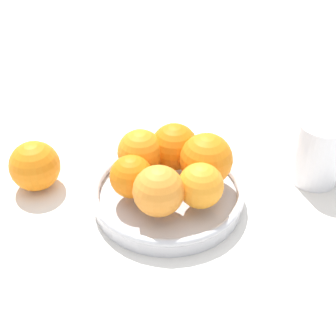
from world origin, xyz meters
name	(u,v)px	position (x,y,z in m)	size (l,w,h in m)	color
ground_plane	(168,203)	(0.00, 0.00, 0.00)	(4.00, 4.00, 0.00)	silver
fruit_bowl	(168,195)	(0.00, 0.00, 0.02)	(0.24, 0.24, 0.03)	silver
orange_pile	(172,166)	(0.01, 0.00, 0.07)	(0.18, 0.19, 0.08)	orange
stray_orange	(35,166)	(-0.15, 0.16, 0.04)	(0.08, 0.08, 0.08)	orange
drinking_glass	(318,152)	(0.24, -0.09, 0.05)	(0.08, 0.08, 0.11)	white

